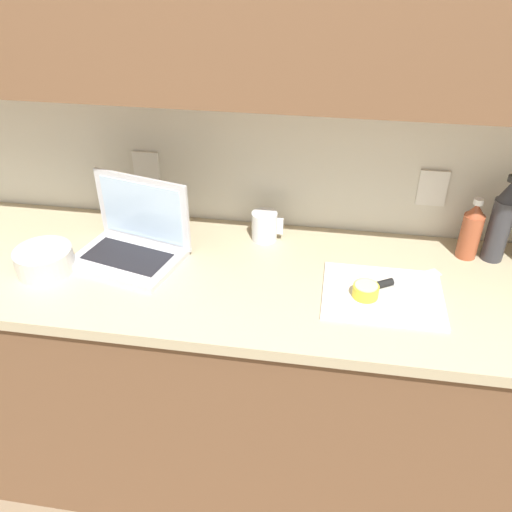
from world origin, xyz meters
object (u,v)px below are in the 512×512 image
at_px(laptop, 134,239).
at_px(cutting_board, 383,295).
at_px(lemon_half_cut, 366,291).
at_px(bottle_oil_tall, 501,222).
at_px(bowl_white, 44,260).
at_px(knife, 386,284).
at_px(bottle_green_soda, 471,231).
at_px(measuring_cup, 265,226).

relative_size(laptop, cutting_board, 1.09).
xyz_separation_m(lemon_half_cut, bottle_oil_tall, (0.39, 0.27, 0.10)).
relative_size(bottle_oil_tall, bowl_white, 1.64).
relative_size(cutting_board, knife, 1.35).
relative_size(cutting_board, lemon_half_cut, 4.65).
bearing_deg(bottle_green_soda, lemon_half_cut, -139.25).
xyz_separation_m(knife, bottle_green_soda, (0.26, 0.21, 0.07)).
height_order(cutting_board, bowl_white, bowl_white).
bearing_deg(laptop, cutting_board, 7.39).
height_order(cutting_board, bottle_oil_tall, bottle_oil_tall).
bearing_deg(bowl_white, cutting_board, 1.73).
xyz_separation_m(laptop, measuring_cup, (0.39, 0.16, -0.01)).
height_order(laptop, bottle_oil_tall, bottle_oil_tall).
bearing_deg(bottle_green_soda, measuring_cup, 179.94).
bearing_deg(measuring_cup, laptop, -157.74).
distance_m(laptop, lemon_half_cut, 0.73).
bearing_deg(knife, measuring_cup, 119.88).
relative_size(knife, bottle_oil_tall, 0.89).
bearing_deg(laptop, bowl_white, -138.79).
distance_m(cutting_board, bottle_green_soda, 0.38).
xyz_separation_m(knife, lemon_half_cut, (-0.06, -0.06, 0.01)).
bearing_deg(measuring_cup, lemon_half_cut, -39.82).
bearing_deg(bowl_white, lemon_half_cut, 0.59).
relative_size(laptop, bottle_green_soda, 1.82).
distance_m(cutting_board, bowl_white, 1.01).
height_order(lemon_half_cut, bottle_green_soda, bottle_green_soda).
bearing_deg(bottle_green_soda, bowl_white, -167.53).
xyz_separation_m(laptop, lemon_half_cut, (0.72, -0.11, -0.03)).
xyz_separation_m(cutting_board, lemon_half_cut, (-0.05, -0.02, 0.02)).
xyz_separation_m(cutting_board, bottle_green_soda, (0.27, 0.25, 0.09)).
relative_size(measuring_cup, bowl_white, 0.60).
relative_size(laptop, bowl_white, 2.14).
bearing_deg(bowl_white, bottle_oil_tall, 11.77).
bearing_deg(cutting_board, lemon_half_cut, -157.80).
distance_m(bottle_green_soda, bowl_white, 1.31).
relative_size(laptop, lemon_half_cut, 5.05).
distance_m(cutting_board, measuring_cup, 0.46).
bearing_deg(measuring_cup, bottle_oil_tall, -0.05).
xyz_separation_m(knife, measuring_cup, (-0.39, 0.22, 0.03)).
xyz_separation_m(lemon_half_cut, bottle_green_soda, (0.32, 0.27, 0.06)).
bearing_deg(bottle_green_soda, bottle_oil_tall, 0.00).
distance_m(lemon_half_cut, bottle_green_soda, 0.42).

